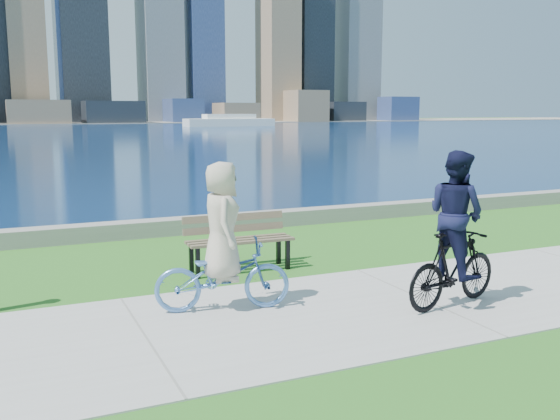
# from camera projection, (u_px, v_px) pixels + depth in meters

# --- Properties ---
(ground) EXTENTS (320.00, 320.00, 0.00)m
(ground) POSITION_uv_depth(u_px,v_px,m) (419.00, 299.00, 9.12)
(ground) COLOR #236019
(ground) RESTS_ON ground
(concrete_path) EXTENTS (80.00, 3.50, 0.02)m
(concrete_path) POSITION_uv_depth(u_px,v_px,m) (419.00, 298.00, 9.12)
(concrete_path) COLOR #A2A19D
(concrete_path) RESTS_ON ground
(seawall) EXTENTS (90.00, 0.50, 0.35)m
(seawall) POSITION_uv_depth(u_px,v_px,m) (259.00, 220.00, 14.68)
(seawall) COLOR gray
(seawall) RESTS_ON ground
(bay_water) EXTENTS (320.00, 131.00, 0.01)m
(bay_water) POSITION_uv_depth(u_px,v_px,m) (50.00, 133.00, 74.01)
(bay_water) COLOR #0B254B
(bay_water) RESTS_ON ground
(far_shore) EXTENTS (320.00, 30.00, 0.12)m
(far_shore) POSITION_uv_depth(u_px,v_px,m) (29.00, 123.00, 126.28)
(far_shore) COLOR gray
(far_shore) RESTS_ON ground
(city_skyline) EXTENTS (177.93, 24.01, 76.00)m
(city_skyline) POSITION_uv_depth(u_px,v_px,m) (30.00, 5.00, 122.81)
(city_skyline) COLOR slate
(city_skyline) RESTS_ON ground
(ferry_far) EXTENTS (14.48, 4.14, 1.96)m
(ferry_far) POSITION_uv_depth(u_px,v_px,m) (229.00, 121.00, 101.29)
(ferry_far) COLOR white
(ferry_far) RESTS_ON ground
(park_bench) EXTENTS (1.85, 0.68, 0.95)m
(park_bench) POSITION_uv_depth(u_px,v_px,m) (238.00, 237.00, 10.72)
(park_bench) COLOR black
(park_bench) RESTS_ON ground
(cyclist_woman) EXTENTS (1.04, 1.95, 2.04)m
(cyclist_woman) POSITION_uv_depth(u_px,v_px,m) (222.00, 256.00, 8.46)
(cyclist_woman) COLOR #4E7EBF
(cyclist_woman) RESTS_ON ground
(cyclist_man) EXTENTS (0.87, 1.84, 2.18)m
(cyclist_man) POSITION_uv_depth(u_px,v_px,m) (454.00, 242.00, 8.62)
(cyclist_man) COLOR black
(cyclist_man) RESTS_ON ground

